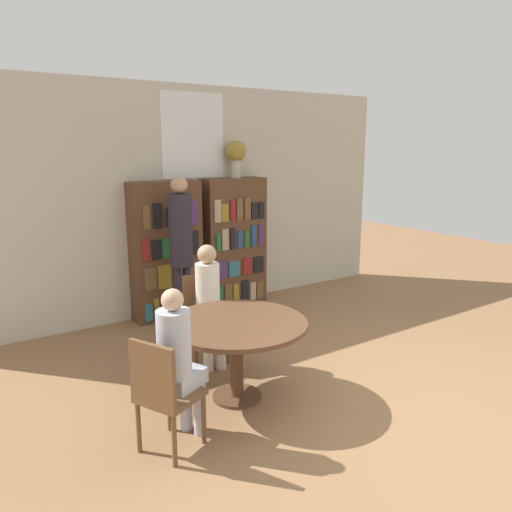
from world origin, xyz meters
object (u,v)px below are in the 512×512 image
at_px(bookshelf_right, 234,243).
at_px(flower_vase, 236,154).
at_px(seated_reader_left, 209,298).
at_px(seated_reader_right, 179,357).
at_px(bookshelf_left, 166,251).
at_px(reading_table, 236,334).
at_px(chair_left_side, 204,313).
at_px(chair_near_camera, 163,391).
at_px(librarian_standing, 181,238).

xyz_separation_m(bookshelf_right, flower_vase, (0.04, 0.00, 1.22)).
distance_m(seated_reader_left, seated_reader_right, 1.39).
bearing_deg(bookshelf_left, bookshelf_right, 0.00).
distance_m(bookshelf_left, seated_reader_right, 2.92).
relative_size(bookshelf_left, reading_table, 1.43).
xyz_separation_m(reading_table, chair_left_side, (0.19, 0.94, -0.11)).
xyz_separation_m(flower_vase, seated_reader_left, (-1.33, -1.60, -1.40)).
relative_size(chair_near_camera, chair_left_side, 1.00).
bearing_deg(chair_left_side, flower_vase, -120.94).
bearing_deg(flower_vase, bookshelf_right, -173.88).
distance_m(bookshelf_left, reading_table, 2.41).
distance_m(bookshelf_left, flower_vase, 1.62).
distance_m(bookshelf_left, seated_reader_left, 1.63).
bearing_deg(bookshelf_right, bookshelf_left, -180.00).
xyz_separation_m(bookshelf_left, librarian_standing, (-0.03, -0.50, 0.25)).
relative_size(bookshelf_left, seated_reader_left, 1.42).
relative_size(chair_near_camera, seated_reader_right, 0.73).
height_order(flower_vase, seated_reader_left, flower_vase).
height_order(chair_near_camera, chair_left_side, same).
bearing_deg(bookshelf_right, chair_near_camera, -129.87).
bearing_deg(seated_reader_left, bookshelf_right, -117.49).
relative_size(bookshelf_right, reading_table, 1.43).
bearing_deg(chair_near_camera, seated_reader_left, 113.95).
xyz_separation_m(bookshelf_left, flower_vase, (1.07, 0.00, 1.22)).
height_order(flower_vase, reading_table, flower_vase).
height_order(bookshelf_left, librarian_standing, librarian_standing).
bearing_deg(seated_reader_left, reading_table, 90.00).
relative_size(seated_reader_right, librarian_standing, 0.65).
relative_size(bookshelf_left, librarian_standing, 0.95).
bearing_deg(bookshelf_left, reading_table, -99.80).
bearing_deg(bookshelf_left, flower_vase, 0.26).
bearing_deg(chair_left_side, bookshelf_right, -120.04).
relative_size(reading_table, chair_near_camera, 1.40).
height_order(bookshelf_left, seated_reader_left, bookshelf_left).
height_order(bookshelf_left, seated_reader_right, bookshelf_left).
height_order(bookshelf_left, bookshelf_right, same).
xyz_separation_m(bookshelf_left, seated_reader_right, (-1.12, -2.69, -0.20)).
height_order(bookshelf_right, chair_left_side, bookshelf_right).
bearing_deg(reading_table, seated_reader_left, 78.72).
xyz_separation_m(reading_table, chair_near_camera, (-0.87, -0.40, -0.11)).
distance_m(reading_table, librarian_standing, 1.97).
xyz_separation_m(reading_table, seated_reader_left, (0.15, 0.76, 0.10)).
relative_size(flower_vase, seated_reader_right, 0.41).
bearing_deg(bookshelf_right, librarian_standing, -154.57).
relative_size(flower_vase, reading_table, 0.40).
bearing_deg(seated_reader_left, bookshelf_left, -87.80).
xyz_separation_m(seated_reader_left, librarian_standing, (0.23, 1.09, 0.43)).
bearing_deg(bookshelf_left, seated_reader_right, -112.54).
height_order(bookshelf_right, flower_vase, flower_vase).
relative_size(bookshelf_right, chair_left_side, 2.00).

